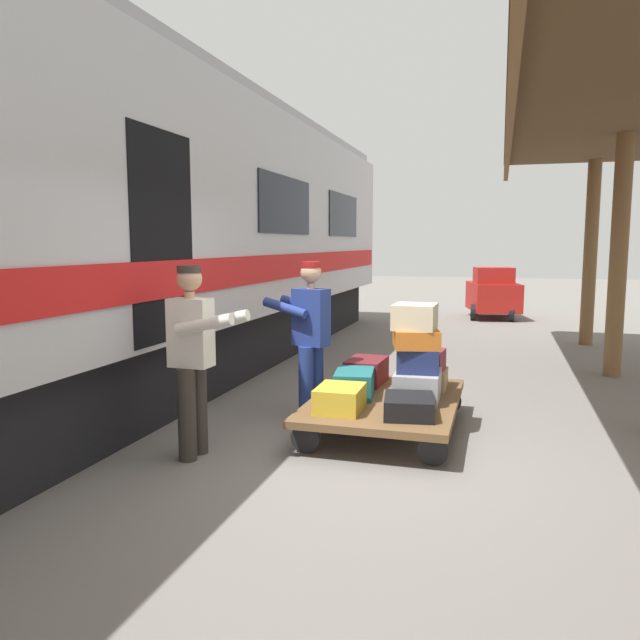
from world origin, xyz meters
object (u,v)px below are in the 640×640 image
at_px(suitcase_maroon_trunk, 366,371).
at_px(porter_by_door, 193,355).
at_px(luggage_cart, 385,402).
at_px(suitcase_gray_aluminum, 417,386).
at_px(suitcase_navy_fabric, 418,359).
at_px(suitcase_orange_carryall, 416,338).
at_px(suitcase_cream_canvas, 415,317).
at_px(suitcase_tan_vintage, 424,378).
at_px(train_car, 32,227).
at_px(suitcase_black_hardshell, 409,406).
at_px(suitcase_yellow_case, 340,399).
at_px(baggage_tug, 493,294).
at_px(porter_in_overalls, 309,335).
at_px(suitcase_burgundy_valise, 425,360).
at_px(suitcase_teal_softside, 354,383).

relative_size(suitcase_maroon_trunk, porter_by_door, 0.33).
relative_size(luggage_cart, suitcase_gray_aluminum, 3.62).
relative_size(luggage_cart, suitcase_navy_fabric, 4.87).
height_order(suitcase_orange_carryall, suitcase_cream_canvas, suitcase_cream_canvas).
xyz_separation_m(suitcase_maroon_trunk, suitcase_tan_vintage, (-0.64, 0.00, -0.04)).
height_order(train_car, suitcase_orange_carryall, train_car).
distance_m(luggage_cart, suitcase_black_hardshell, 0.68).
xyz_separation_m(suitcase_black_hardshell, suitcase_yellow_case, (0.64, 0.00, 0.02)).
bearing_deg(suitcase_cream_canvas, train_car, 12.35).
xyz_separation_m(luggage_cart, baggage_tug, (-0.92, -10.01, 0.33)).
height_order(suitcase_maroon_trunk, porter_in_overalls, porter_in_overalls).
bearing_deg(baggage_tug, suitcase_tan_vintage, 86.34).
xyz_separation_m(luggage_cart, suitcase_yellow_case, (0.32, 0.59, 0.16)).
distance_m(suitcase_navy_fabric, suitcase_cream_canvas, 0.43).
distance_m(suitcase_black_hardshell, suitcase_tan_vintage, 1.18).
xyz_separation_m(suitcase_gray_aluminum, suitcase_burgundy_valise, (-0.01, -0.55, 0.16)).
relative_size(suitcase_yellow_case, porter_by_door, 0.30).
height_order(suitcase_teal_softside, suitcase_cream_canvas, suitcase_cream_canvas).
distance_m(suitcase_teal_softside, suitcase_orange_carryall, 0.79).
bearing_deg(suitcase_navy_fabric, suitcase_gray_aluminum, 89.35).
height_order(suitcase_maroon_trunk, suitcase_cream_canvas, suitcase_cream_canvas).
bearing_deg(train_car, suitcase_black_hardshell, -177.05).
bearing_deg(suitcase_gray_aluminum, suitcase_black_hardshell, 90.00).
height_order(suitcase_tan_vintage, suitcase_burgundy_valise, suitcase_burgundy_valise).
bearing_deg(porter_in_overalls, train_car, 19.14).
distance_m(suitcase_tan_vintage, porter_by_door, 2.61).
bearing_deg(train_car, suitcase_cream_canvas, -167.65).
xyz_separation_m(suitcase_maroon_trunk, suitcase_orange_carryall, (-0.62, 0.55, 0.48)).
bearing_deg(baggage_tug, suitcase_maroon_trunk, 82.47).
bearing_deg(porter_by_door, suitcase_navy_fabric, -144.93).
bearing_deg(suitcase_tan_vintage, baggage_tug, -93.66).
bearing_deg(suitcase_orange_carryall, porter_in_overalls, -5.09).
relative_size(suitcase_black_hardshell, porter_in_overalls, 0.31).
bearing_deg(suitcase_orange_carryall, suitcase_teal_softside, 3.32).
distance_m(suitcase_maroon_trunk, suitcase_navy_fabric, 0.89).
height_order(train_car, suitcase_tan_vintage, train_car).
distance_m(suitcase_gray_aluminum, baggage_tug, 10.03).
relative_size(suitcase_navy_fabric, baggage_tug, 0.23).
bearing_deg(suitcase_orange_carryall, suitcase_navy_fabric, 172.96).
distance_m(suitcase_orange_carryall, porter_by_door, 2.18).
relative_size(suitcase_tan_vintage, suitcase_yellow_case, 1.03).
xyz_separation_m(suitcase_black_hardshell, suitcase_orange_carryall, (0.03, -0.62, 0.53)).
relative_size(suitcase_tan_vintage, porter_in_overalls, 0.31).
bearing_deg(suitcase_gray_aluminum, suitcase_burgundy_valise, -90.88).
xyz_separation_m(train_car, suitcase_gray_aluminum, (-3.83, -0.79, -1.57)).
xyz_separation_m(luggage_cart, suitcase_black_hardshell, (-0.32, 0.59, 0.14)).
bearing_deg(suitcase_teal_softside, suitcase_burgundy_valise, -139.65).
distance_m(suitcase_maroon_trunk, suitcase_orange_carryall, 0.96).
distance_m(suitcase_burgundy_valise, baggage_tug, 9.48).
distance_m(luggage_cart, suitcase_gray_aluminum, 0.37).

